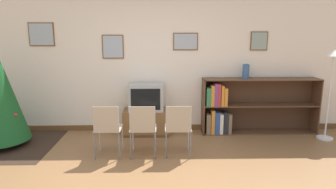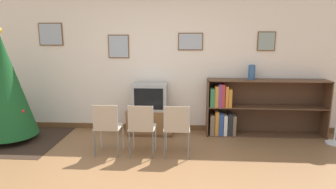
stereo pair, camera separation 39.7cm
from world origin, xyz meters
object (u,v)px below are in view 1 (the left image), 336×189
(folding_chair_left, at_px, (107,127))
(folding_chair_center, at_px, (143,127))
(vase, at_px, (246,71))
(television, at_px, (146,97))
(folding_chair_right, at_px, (178,127))
(tv_console, at_px, (147,122))
(bookshelf, at_px, (239,108))
(standing_lamp, at_px, (332,71))

(folding_chair_left, xyz_separation_m, folding_chair_center, (0.53, 0.00, 0.00))
(vase, bearing_deg, folding_chair_center, -148.51)
(folding_chair_center, bearing_deg, television, 90.00)
(folding_chair_left, bearing_deg, vase, 25.40)
(folding_chair_left, relative_size, folding_chair_right, 1.00)
(tv_console, bearing_deg, folding_chair_left, -116.93)
(tv_console, height_order, vase, vase)
(bookshelf, xyz_separation_m, vase, (0.10, 0.02, 0.69))
(television, height_order, folding_chair_right, television)
(folding_chair_center, bearing_deg, folding_chair_right, 0.00)
(folding_chair_left, bearing_deg, bookshelf, 25.99)
(bookshelf, bearing_deg, vase, 10.18)
(folding_chair_right, distance_m, vase, 1.86)
(television, distance_m, vase, 1.89)
(television, height_order, bookshelf, bookshelf)
(folding_chair_left, relative_size, bookshelf, 0.38)
(tv_console, xyz_separation_m, bookshelf, (1.74, 0.06, 0.24))
(bookshelf, bearing_deg, tv_console, -178.07)
(folding_chair_center, height_order, vase, vase)
(tv_console, height_order, bookshelf, bookshelf)
(tv_console, xyz_separation_m, vase, (1.83, 0.08, 0.94))
(folding_chair_center, xyz_separation_m, standing_lamp, (3.21, 0.72, 0.75))
(folding_chair_left, height_order, standing_lamp, standing_lamp)
(tv_console, xyz_separation_m, standing_lamp, (3.21, -0.33, 0.99))
(tv_console, bearing_deg, television, -90.00)
(folding_chair_right, bearing_deg, vase, 40.79)
(folding_chair_left, xyz_separation_m, bookshelf, (2.27, 1.11, 0.01))
(standing_lamp, bearing_deg, television, 174.23)
(folding_chair_right, relative_size, vase, 3.09)
(folding_chair_center, bearing_deg, standing_lamp, 12.68)
(tv_console, relative_size, standing_lamp, 0.53)
(folding_chair_right, bearing_deg, folding_chair_left, 180.00)
(folding_chair_right, xyz_separation_m, vase, (1.30, 1.12, 0.70))
(television, height_order, folding_chair_center, television)
(tv_console, xyz_separation_m, television, (0.00, -0.00, 0.48))
(folding_chair_center, bearing_deg, tv_console, 90.00)
(television, bearing_deg, vase, 2.45)
(television, xyz_separation_m, vase, (1.83, 0.08, 0.46))
(bookshelf, bearing_deg, folding_chair_right, -137.43)
(vase, xyz_separation_m, standing_lamp, (1.37, -0.40, 0.05))
(folding_chair_center, relative_size, folding_chair_right, 1.00)
(folding_chair_center, distance_m, folding_chair_right, 0.53)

